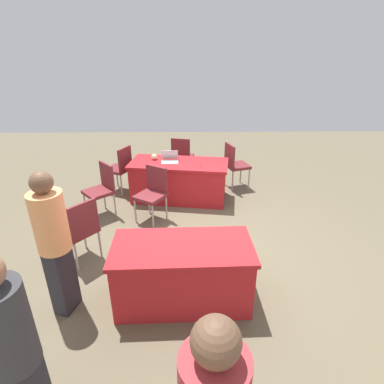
{
  "coord_description": "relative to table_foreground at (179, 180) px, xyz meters",
  "views": [
    {
      "loc": [
        0.21,
        3.89,
        2.75
      ],
      "look_at": [
        0.15,
        -0.11,
        0.9
      ],
      "focal_mm": 29.1,
      "sensor_mm": 36.0,
      "label": 1
    }
  ],
  "objects": [
    {
      "name": "laptop_silver",
      "position": [
        0.17,
        -0.03,
        0.42
      ],
      "size": [
        0.33,
        0.3,
        0.21
      ],
      "rotation": [
        0.0,
        0.0,
        0.04
      ],
      "color": "silver",
      "rests_on": "table_foreground"
    },
    {
      "name": "scissors_red",
      "position": [
        -0.4,
        0.18,
        0.38
      ],
      "size": [
        0.04,
        0.18,
        0.01
      ],
      "primitive_type": "cube",
      "rotation": [
        0.0,
        0.0,
        1.6
      ],
      "color": "red",
      "rests_on": "table_foreground"
    },
    {
      "name": "chair_aisle",
      "position": [
        1.34,
        0.65,
        0.16
      ],
      "size": [
        0.62,
        0.62,
        0.95
      ],
      "rotation": [
        0.0,
        0.0,
        -0.83
      ],
      "color": "#9E9993",
      "rests_on": "ground"
    },
    {
      "name": "table_mid_left",
      "position": [
        -0.1,
        2.77,
        0.0
      ],
      "size": [
        1.61,
        0.82,
        0.76
      ],
      "rotation": [
        0.0,
        0.0,
        0.03
      ],
      "color": "#AD1E23",
      "rests_on": "ground"
    },
    {
      "name": "yarn_ball",
      "position": [
        0.48,
        -0.17,
        0.44
      ],
      "size": [
        0.11,
        0.11,
        0.11
      ],
      "primitive_type": "sphere",
      "color": "beige",
      "rests_on": "table_foreground"
    },
    {
      "name": "chair_near_front",
      "position": [
        0.43,
        0.83,
        0.16
      ],
      "size": [
        0.61,
        0.61,
        0.95
      ],
      "rotation": [
        0.0,
        0.0,
        -0.56
      ],
      "color": "#9E9993",
      "rests_on": "ground"
    },
    {
      "name": "chair_back_row",
      "position": [
        -0.04,
        -1.07,
        0.18
      ],
      "size": [
        0.53,
        0.53,
        0.97
      ],
      "rotation": [
        0.0,
        0.0,
        2.92
      ],
      "color": "#9E9993",
      "rests_on": "ground"
    },
    {
      "name": "chair_tucked_right",
      "position": [
        -1.16,
        -0.5,
        0.18
      ],
      "size": [
        0.55,
        0.55,
        0.97
      ],
      "rotation": [
        0.0,
        0.0,
        1.88
      ],
      "color": "#9E9993",
      "rests_on": "ground"
    },
    {
      "name": "ground_plane",
      "position": [
        -0.38,
        1.76,
        -0.38
      ],
      "size": [
        14.4,
        14.4,
        0.0
      ],
      "primitive_type": "plane",
      "color": "brown"
    },
    {
      "name": "chair_by_pillar",
      "position": [
        1.21,
        -0.35,
        0.17
      ],
      "size": [
        0.58,
        0.58,
        0.96
      ],
      "rotation": [
        0.0,
        0.0,
        4.29
      ],
      "color": "#9E9993",
      "rests_on": "ground"
    },
    {
      "name": "chair_tucked_left",
      "position": [
        1.3,
        2.01,
        0.16
      ],
      "size": [
        0.62,
        0.62,
        0.95
      ],
      "rotation": [
        0.0,
        0.0,
        4.03
      ],
      "color": "#9E9993",
      "rests_on": "ground"
    },
    {
      "name": "person_presenter",
      "position": [
        1.23,
        2.9,
        0.56
      ],
      "size": [
        0.42,
        0.42,
        1.7
      ],
      "rotation": [
        0.0,
        0.0,
        4.43
      ],
      "color": "#26262D",
      "rests_on": "ground"
    },
    {
      "name": "person_attendee_browsing",
      "position": [
        1.0,
        4.21,
        0.56
      ],
      "size": [
        0.39,
        0.39,
        1.69
      ],
      "rotation": [
        0.0,
        0.0,
        3.0
      ],
      "color": "#26262D",
      "rests_on": "ground"
    },
    {
      "name": "table_foreground",
      "position": [
        0.0,
        0.0,
        0.0
      ],
      "size": [
        1.98,
        1.1,
        0.76
      ],
      "rotation": [
        0.0,
        0.0,
        -0.15
      ],
      "color": "#AD1E23",
      "rests_on": "ground"
    }
  ]
}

